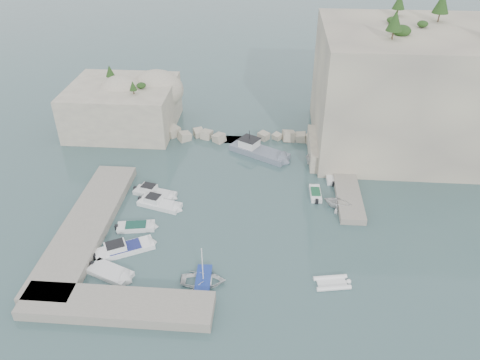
# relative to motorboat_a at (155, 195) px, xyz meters

# --- Properties ---
(ground) EXTENTS (400.00, 400.00, 0.00)m
(ground) POSITION_rel_motorboat_a_xyz_m (10.84, -6.28, 0.00)
(ground) COLOR #3F5D5F
(ground) RESTS_ON ground
(cliff_east) EXTENTS (26.00, 22.00, 17.00)m
(cliff_east) POSITION_rel_motorboat_a_xyz_m (33.84, 16.72, 8.50)
(cliff_east) COLOR beige
(cliff_east) RESTS_ON ground
(cliff_terrace) EXTENTS (8.00, 10.00, 2.50)m
(cliff_terrace) POSITION_rel_motorboat_a_xyz_m (23.84, 11.72, 1.25)
(cliff_terrace) COLOR beige
(cliff_terrace) RESTS_ON ground
(outcrop_west) EXTENTS (16.00, 14.00, 7.00)m
(outcrop_west) POSITION_rel_motorboat_a_xyz_m (-9.16, 18.72, 3.50)
(outcrop_west) COLOR beige
(outcrop_west) RESTS_ON ground
(quay_west) EXTENTS (5.00, 24.00, 1.10)m
(quay_west) POSITION_rel_motorboat_a_xyz_m (-6.16, -7.28, 0.55)
(quay_west) COLOR #9E9689
(quay_west) RESTS_ON ground
(quay_south) EXTENTS (18.00, 4.00, 1.10)m
(quay_south) POSITION_rel_motorboat_a_xyz_m (0.84, -18.78, 0.55)
(quay_south) COLOR #9E9689
(quay_south) RESTS_ON ground
(ledge_east) EXTENTS (3.00, 16.00, 0.80)m
(ledge_east) POSITION_rel_motorboat_a_xyz_m (24.34, 3.72, 0.40)
(ledge_east) COLOR #9E9689
(ledge_east) RESTS_ON ground
(breakwater) EXTENTS (28.00, 3.00, 1.40)m
(breakwater) POSITION_rel_motorboat_a_xyz_m (9.84, 15.72, 0.70)
(breakwater) COLOR beige
(breakwater) RESTS_ON ground
(motorboat_a) EXTENTS (6.22, 3.24, 1.40)m
(motorboat_a) POSITION_rel_motorboat_a_xyz_m (0.00, 0.00, 0.00)
(motorboat_a) COLOR silver
(motorboat_a) RESTS_ON ground
(motorboat_b) EXTENTS (6.18, 3.52, 1.40)m
(motorboat_b) POSITION_rel_motorboat_a_xyz_m (1.12, -2.31, 0.00)
(motorboat_b) COLOR white
(motorboat_b) RESTS_ON ground
(motorboat_c) EXTENTS (4.84, 2.43, 0.70)m
(motorboat_c) POSITION_rel_motorboat_a_xyz_m (-0.59, -6.84, 0.00)
(motorboat_c) COLOR white
(motorboat_c) RESTS_ON ground
(motorboat_d) EXTENTS (6.96, 4.98, 1.40)m
(motorboat_d) POSITION_rel_motorboat_a_xyz_m (-0.79, -10.71, 0.00)
(motorboat_d) COLOR white
(motorboat_d) RESTS_ON ground
(motorboat_e) EXTENTS (5.45, 3.88, 0.70)m
(motorboat_e) POSITION_rel_motorboat_a_xyz_m (-1.24, -14.32, 0.00)
(motorboat_e) COLOR silver
(motorboat_e) RESTS_ON ground
(rowboat) EXTENTS (4.65, 3.43, 0.93)m
(rowboat) POSITION_rel_motorboat_a_xyz_m (8.32, -14.73, 0.00)
(rowboat) COLOR white
(rowboat) RESTS_ON ground
(inflatable_dinghy) EXTENTS (4.00, 2.45, 0.44)m
(inflatable_dinghy) POSITION_rel_motorboat_a_xyz_m (21.03, -13.92, 0.00)
(inflatable_dinghy) COLOR white
(inflatable_dinghy) RESTS_ON ground
(tender_east_a) EXTENTS (4.26, 3.98, 1.82)m
(tender_east_a) POSITION_rel_motorboat_a_xyz_m (22.80, -0.82, 0.00)
(tender_east_a) COLOR silver
(tender_east_a) RESTS_ON ground
(tender_east_b) EXTENTS (1.48, 3.96, 0.70)m
(tender_east_b) POSITION_rel_motorboat_a_xyz_m (20.27, 1.53, 0.00)
(tender_east_b) COLOR white
(tender_east_b) RESTS_ON ground
(tender_east_c) EXTENTS (1.70, 4.92, 0.70)m
(tender_east_c) POSITION_rel_motorboat_a_xyz_m (22.71, 6.12, 0.00)
(tender_east_c) COLOR white
(tender_east_c) RESTS_ON ground
(tender_east_d) EXTENTS (4.64, 1.98, 1.76)m
(tender_east_d) POSITION_rel_motorboat_a_xyz_m (21.57, 9.03, 0.00)
(tender_east_d) COLOR silver
(tender_east_d) RESTS_ON ground
(work_boat) EXTENTS (9.81, 7.28, 2.20)m
(work_boat) POSITION_rel_motorboat_a_xyz_m (12.74, 11.40, 0.00)
(work_boat) COLOR slate
(work_boat) RESTS_ON ground
(rowboat_mast) EXTENTS (0.10, 0.10, 4.20)m
(rowboat_mast) POSITION_rel_motorboat_a_xyz_m (8.32, -14.73, 2.57)
(rowboat_mast) COLOR white
(rowboat_mast) RESTS_ON rowboat
(vegetation) EXTENTS (53.48, 13.88, 13.40)m
(vegetation) POSITION_rel_motorboat_a_xyz_m (28.67, 18.12, 17.93)
(vegetation) COLOR #1E4219
(vegetation) RESTS_ON ground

